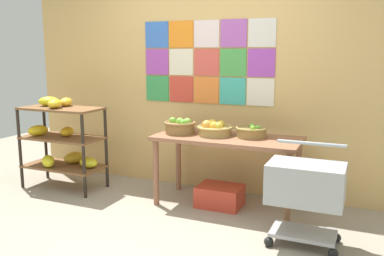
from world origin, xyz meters
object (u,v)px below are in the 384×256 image
Objects in this scene: fruit_basket_centre at (251,131)px; fruit_basket_back_right at (214,129)px; banana_shelf_unit at (62,137)px; display_table at (227,146)px; fruit_basket_right at (180,126)px; shopping_cart at (306,187)px; produce_crate_under_table at (220,196)px.

fruit_basket_back_right is at bearing -172.31° from fruit_basket_centre.
display_table is (1.97, 0.19, 0.03)m from banana_shelf_unit.
fruit_basket_centre is (0.23, 0.07, 0.15)m from display_table.
fruit_basket_right is 0.92× the size of fruit_basket_back_right.
display_table is 0.22m from fruit_basket_back_right.
fruit_basket_right is 0.37m from fruit_basket_back_right.
shopping_cart is (0.88, -0.60, -0.14)m from display_table.
shopping_cart is at bearing -46.24° from fruit_basket_centre.
display_table is 4.38× the size of fruit_basket_right.
display_table is 0.29m from fruit_basket_centre.
fruit_basket_centre is 0.75m from produce_crate_under_table.
fruit_basket_back_right is at bearing 145.13° from produce_crate_under_table.
produce_crate_under_table is at bearing 157.10° from shopping_cart.
banana_shelf_unit is at bearing 179.66° from shopping_cart.
display_table is at bearing 5.39° from banana_shelf_unit.
banana_shelf_unit is 2.91× the size of fruit_basket_back_right.
produce_crate_under_table is at bearing -141.35° from display_table.
shopping_cart is at bearing -34.56° from display_table.
shopping_cart is (0.93, -0.56, 0.39)m from produce_crate_under_table.
shopping_cart is at bearing -8.38° from banana_shelf_unit.
display_table is 4.65× the size of fruit_basket_centre.
fruit_basket_back_right is 1.24m from shopping_cart.
fruit_basket_right reaches higher than shopping_cart.
display_table reaches higher than produce_crate_under_table.
fruit_basket_centre is at bearing 7.72° from fruit_basket_right.
display_table is 1.79× the size of shopping_cart.
fruit_basket_back_right reaches higher than produce_crate_under_table.
fruit_basket_right reaches higher than produce_crate_under_table.
banana_shelf_unit reaches higher than fruit_basket_right.
banana_shelf_unit reaches higher than produce_crate_under_table.
fruit_basket_centre reaches higher than produce_crate_under_table.
shopping_cart is at bearing -31.30° from fruit_basket_back_right.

